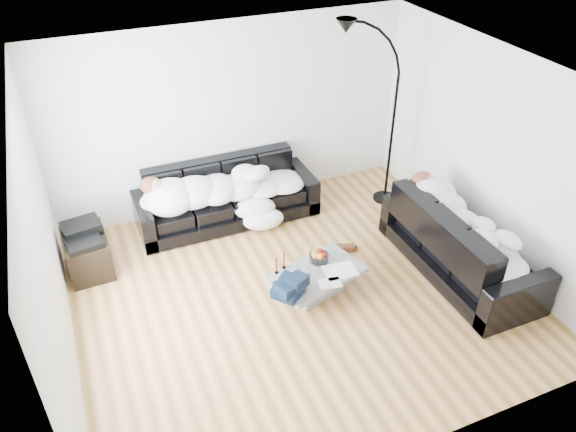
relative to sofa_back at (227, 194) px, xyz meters
name	(u,v)px	position (x,y,z in m)	size (l,w,h in m)	color
ground	(298,292)	(0.28, -1.79, -0.40)	(5.00, 5.00, 0.00)	olive
wall_back	(232,117)	(0.28, 0.46, 0.90)	(5.00, 0.02, 2.60)	silver
wall_left	(47,257)	(-2.22, -1.79, 0.90)	(0.02, 4.50, 2.60)	silver
wall_right	(491,155)	(2.78, -1.79, 0.90)	(0.02, 4.50, 2.60)	silver
ceiling	(301,80)	(0.28, -1.79, 2.20)	(5.00, 5.00, 0.00)	white
sofa_back	(227,194)	(0.00, 0.00, 0.00)	(2.45, 0.85, 0.80)	black
sofa_right	(462,241)	(2.26, -2.16, 0.04)	(2.17, 0.93, 0.88)	black
sleeper_back	(227,182)	(0.00, -0.05, 0.23)	(2.08, 0.72, 0.42)	white
sleeper_right	(465,227)	(2.26, -2.16, 0.25)	(1.86, 0.79, 0.45)	white
teal_cushion	(428,195)	(2.20, -1.49, 0.32)	(0.36, 0.30, 0.20)	#0D535D
coffee_table	(316,283)	(0.48, -1.88, -0.25)	(1.06, 0.62, 0.31)	#939699
fruit_bowl	(319,256)	(0.59, -1.69, -0.02)	(0.23, 0.23, 0.14)	white
wine_glass_a	(299,264)	(0.30, -1.76, 0.00)	(0.08, 0.08, 0.18)	white
wine_glass_b	(297,273)	(0.23, -1.88, -0.02)	(0.06, 0.06, 0.15)	white
wine_glass_c	(308,269)	(0.37, -1.87, -0.02)	(0.06, 0.06, 0.15)	white
candle_left	(276,266)	(0.05, -1.71, 0.02)	(0.04, 0.04, 0.22)	maroon
candle_right	(284,260)	(0.16, -1.66, 0.02)	(0.04, 0.04, 0.23)	maroon
newspaper_a	(340,270)	(0.73, -1.96, -0.09)	(0.37, 0.28, 0.01)	silver
newspaper_b	(330,283)	(0.53, -2.11, -0.09)	(0.26, 0.18, 0.01)	silver
navy_jacket	(293,282)	(0.08, -2.11, 0.08)	(0.37, 0.31, 0.19)	black
shoes	(341,253)	(1.07, -1.38, -0.35)	(0.43, 0.31, 0.10)	#472311
av_cabinet	(88,253)	(-1.91, -0.40, -0.15)	(0.50, 0.72, 0.50)	black
stereo	(82,232)	(-1.91, -0.40, 0.16)	(0.44, 0.34, 0.13)	black
floor_lamp	(393,125)	(2.30, -0.40, 0.78)	(0.86, 0.34, 2.37)	black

